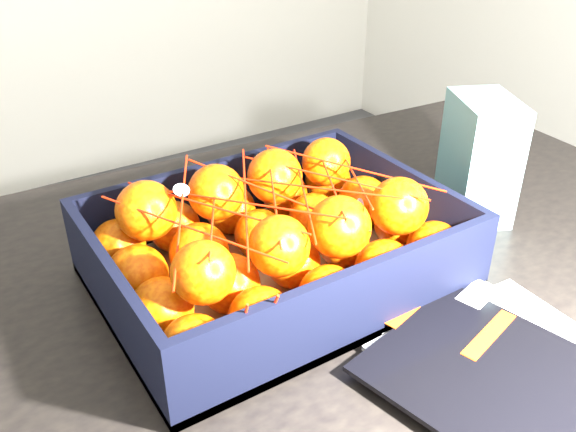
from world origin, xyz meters
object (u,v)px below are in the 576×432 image
produce_crate (276,259)px  retail_carton (479,158)px  magazine_stack (527,382)px  table (332,304)px

produce_crate → retail_carton: retail_carton is taller
magazine_stack → retail_carton: size_ratio=1.97×
table → retail_carton: (0.24, -0.03, 0.19)m
table → magazine_stack: size_ratio=3.45×
produce_crate → table: bearing=7.4°
produce_crate → retail_carton: 0.36m
produce_crate → magazine_stack: bearing=-69.1°
table → magazine_stack: 0.34m
table → magazine_stack: (0.01, -0.32, 0.11)m
magazine_stack → produce_crate: (-0.12, 0.31, 0.02)m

